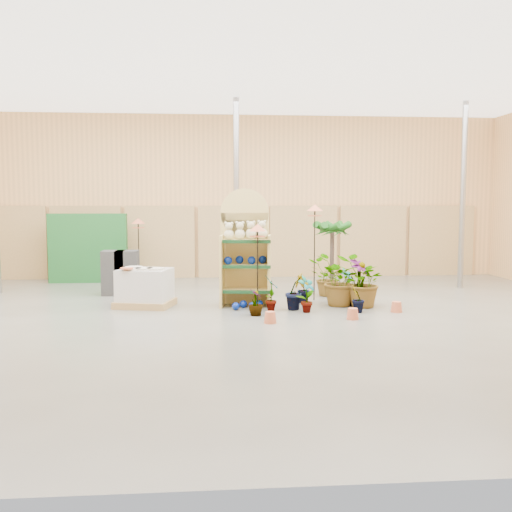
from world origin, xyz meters
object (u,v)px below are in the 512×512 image
at_px(pallet_stack, 145,288).
at_px(potted_plant_2, 340,280).
at_px(display_shelf, 245,252).
at_px(bird_table_front, 258,230).

distance_m(pallet_stack, potted_plant_2, 3.91).
height_order(display_shelf, potted_plant_2, display_shelf).
relative_size(display_shelf, bird_table_front, 1.42).
relative_size(pallet_stack, potted_plant_2, 1.20).
bearing_deg(pallet_stack, bird_table_front, 2.11).
bearing_deg(pallet_stack, display_shelf, 15.18).
height_order(display_shelf, pallet_stack, display_shelf).
xyz_separation_m(pallet_stack, potted_plant_2, (3.89, -0.28, 0.14)).
xyz_separation_m(display_shelf, pallet_stack, (-2.01, -0.05, -0.70)).
xyz_separation_m(bird_table_front, potted_plant_2, (1.67, 0.17, -1.02)).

